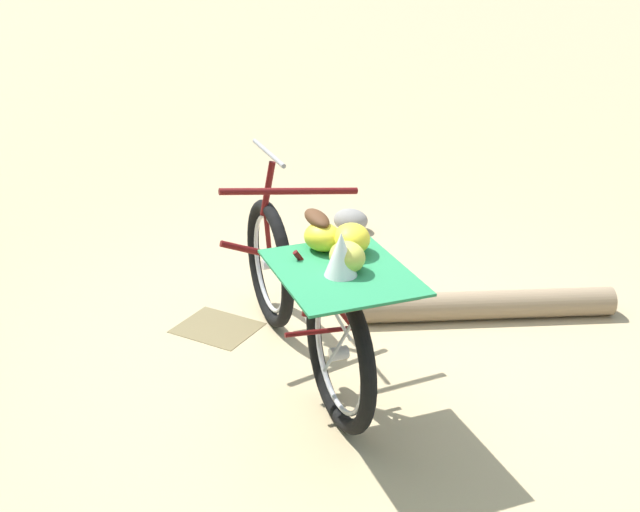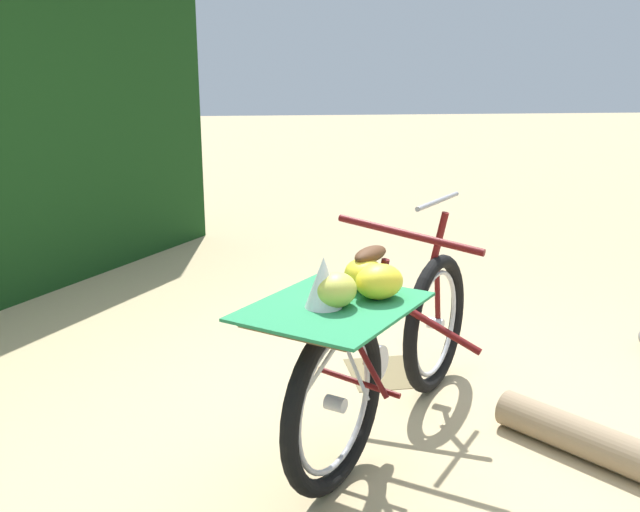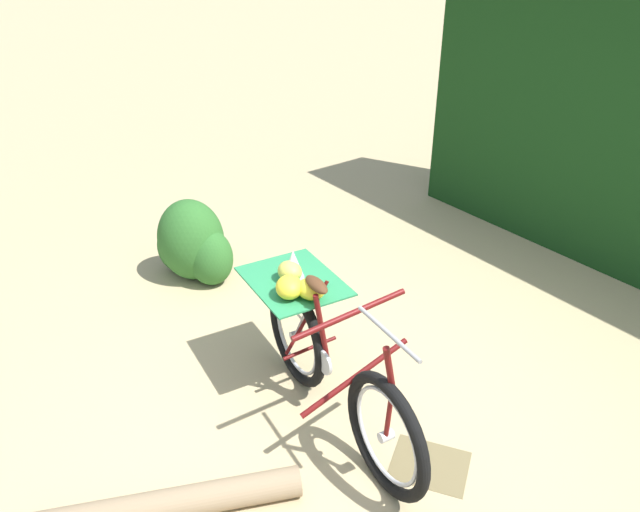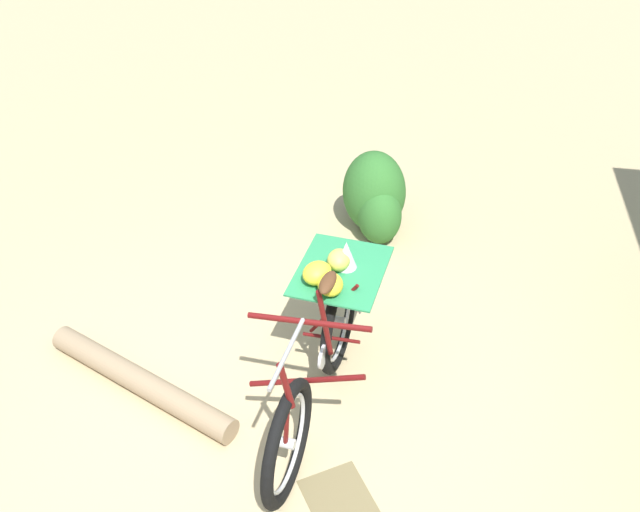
# 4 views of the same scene
# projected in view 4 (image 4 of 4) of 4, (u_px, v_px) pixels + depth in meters

# --- Properties ---
(ground_plane) EXTENTS (60.00, 60.00, 0.00)m
(ground_plane) POSITION_uv_depth(u_px,v_px,m) (326.00, 420.00, 4.45)
(ground_plane) COLOR tan
(bicycle) EXTENTS (1.55, 1.38, 1.03)m
(bicycle) POSITION_uv_depth(u_px,v_px,m) (320.00, 351.00, 4.27)
(bicycle) COLOR black
(bicycle) RESTS_ON ground_plane
(fallen_log) EXTENTS (1.38, 0.98, 0.17)m
(fallen_log) POSITION_uv_depth(u_px,v_px,m) (140.00, 381.00, 4.60)
(fallen_log) COLOR #937A5B
(fallen_log) RESTS_ON ground_plane
(shrub_cluster) EXTENTS (0.77, 0.53, 0.73)m
(shrub_cluster) POSITION_uv_depth(u_px,v_px,m) (374.00, 197.00, 5.99)
(shrub_cluster) COLOR #2D6628
(shrub_cluster) RESTS_ON ground_plane
(leaf_litter_patch) EXTENTS (0.44, 0.36, 0.01)m
(leaf_litter_patch) POSITION_uv_depth(u_px,v_px,m) (340.00, 501.00, 3.98)
(leaf_litter_patch) COLOR olive
(leaf_litter_patch) RESTS_ON ground_plane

